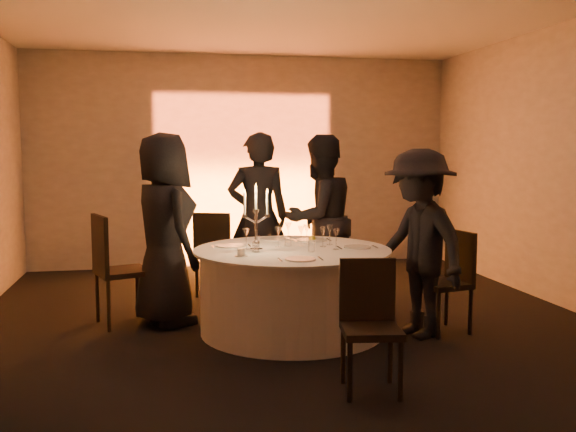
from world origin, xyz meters
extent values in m
plane|color=black|center=(0.00, 0.00, 0.00)|extent=(7.00, 7.00, 0.00)
plane|color=#A29D96|center=(0.00, 3.50, 1.50)|extent=(7.00, 0.00, 7.00)
plane|color=#A29D96|center=(0.00, -3.50, 1.50)|extent=(7.00, 0.00, 7.00)
cube|color=black|center=(0.00, 3.20, 0.05)|extent=(0.25, 0.12, 0.10)
cylinder|color=black|center=(0.00, 0.00, 0.01)|extent=(0.60, 0.60, 0.03)
cylinder|color=black|center=(0.00, 0.00, 0.38)|extent=(0.20, 0.20, 0.75)
cylinder|color=white|center=(0.00, 0.00, 0.38)|extent=(1.68, 1.68, 0.75)
cylinder|color=white|center=(0.00, 0.00, 0.76)|extent=(1.80, 1.80, 0.02)
cube|color=black|center=(-1.54, 0.55, 0.51)|extent=(0.59, 0.59, 0.05)
cube|color=black|center=(-1.74, 0.48, 0.80)|extent=(0.19, 0.45, 0.53)
cylinder|color=black|center=(-1.28, 0.43, 0.25)|extent=(0.04, 0.04, 0.50)
cylinder|color=black|center=(-1.42, 0.81, 0.25)|extent=(0.04, 0.04, 0.50)
cylinder|color=black|center=(-1.66, 0.30, 0.25)|extent=(0.04, 0.04, 0.50)
cylinder|color=black|center=(-1.79, 0.67, 0.25)|extent=(0.04, 0.04, 0.50)
cube|color=black|center=(-0.56, 1.65, 0.46)|extent=(0.54, 0.54, 0.05)
cube|color=black|center=(-0.62, 1.47, 0.72)|extent=(0.41, 0.17, 0.48)
cylinder|color=black|center=(-0.33, 1.76, 0.23)|extent=(0.04, 0.04, 0.45)
cylinder|color=black|center=(-0.67, 1.88, 0.23)|extent=(0.04, 0.04, 0.45)
cylinder|color=black|center=(-0.45, 1.42, 0.23)|extent=(0.04, 0.04, 0.45)
cylinder|color=black|center=(-0.79, 1.54, 0.23)|extent=(0.04, 0.04, 0.45)
cube|color=black|center=(0.65, 1.45, 0.41)|extent=(0.49, 0.49, 0.05)
cube|color=black|center=(0.72, 1.30, 0.64)|extent=(0.36, 0.19, 0.43)
cylinder|color=black|center=(0.73, 1.66, 0.20)|extent=(0.04, 0.04, 0.40)
cylinder|color=black|center=(0.44, 1.53, 0.20)|extent=(0.04, 0.04, 0.40)
cylinder|color=black|center=(0.86, 1.37, 0.20)|extent=(0.04, 0.04, 0.40)
cylinder|color=black|center=(0.57, 1.24, 0.20)|extent=(0.04, 0.04, 0.40)
cube|color=black|center=(1.35, -0.29, 0.45)|extent=(0.48, 0.48, 0.05)
cube|color=black|center=(1.53, -0.25, 0.70)|extent=(0.12, 0.41, 0.46)
cylinder|color=black|center=(1.14, -0.16, 0.22)|extent=(0.04, 0.04, 0.44)
cylinder|color=black|center=(1.22, -0.50, 0.22)|extent=(0.04, 0.04, 0.44)
cylinder|color=black|center=(1.48, -0.08, 0.22)|extent=(0.04, 0.04, 0.44)
cylinder|color=black|center=(1.56, -0.42, 0.22)|extent=(0.04, 0.04, 0.44)
cube|color=black|center=(0.24, -1.56, 0.43)|extent=(0.45, 0.45, 0.05)
cube|color=black|center=(0.26, -1.39, 0.68)|extent=(0.40, 0.10, 0.45)
cylinder|color=black|center=(0.04, -1.71, 0.21)|extent=(0.04, 0.04, 0.43)
cylinder|color=black|center=(0.38, -1.76, 0.21)|extent=(0.04, 0.04, 0.43)
cylinder|color=black|center=(0.09, -1.37, 0.21)|extent=(0.04, 0.04, 0.43)
cylinder|color=black|center=(0.43, -1.42, 0.21)|extent=(0.04, 0.04, 0.43)
imported|color=black|center=(-1.14, 0.51, 0.92)|extent=(0.90, 1.06, 1.83)
imported|color=black|center=(-0.12, 1.31, 0.93)|extent=(0.71, 0.50, 1.86)
imported|color=black|center=(0.52, 1.07, 0.92)|extent=(1.10, 1.01, 1.83)
imported|color=black|center=(1.08, -0.35, 0.84)|extent=(0.93, 1.23, 1.68)
cylinder|color=white|center=(-0.53, 0.24, 0.78)|extent=(0.28, 0.28, 0.01)
cube|color=silver|center=(-0.70, 0.24, 0.78)|extent=(0.01, 0.17, 0.01)
cube|color=silver|center=(-0.36, 0.24, 0.78)|extent=(0.02, 0.17, 0.01)
cylinder|color=white|center=(-0.07, 0.60, 0.78)|extent=(0.26, 0.26, 0.01)
cube|color=silver|center=(-0.24, 0.60, 0.78)|extent=(0.02, 0.17, 0.01)
cube|color=silver|center=(0.10, 0.60, 0.78)|extent=(0.01, 0.17, 0.01)
cylinder|color=white|center=(0.30, 0.46, 0.78)|extent=(0.30, 0.30, 0.01)
cube|color=silver|center=(0.13, 0.46, 0.78)|extent=(0.02, 0.17, 0.01)
cube|color=silver|center=(0.47, 0.46, 0.78)|extent=(0.02, 0.17, 0.01)
sphere|color=gold|center=(0.30, 0.46, 0.82)|extent=(0.07, 0.07, 0.07)
cylinder|color=white|center=(0.60, -0.06, 0.78)|extent=(0.25, 0.25, 0.01)
cube|color=silver|center=(0.43, -0.06, 0.78)|extent=(0.02, 0.17, 0.01)
cube|color=silver|center=(0.77, -0.06, 0.78)|extent=(0.01, 0.17, 0.01)
cylinder|color=white|center=(-0.05, -0.59, 0.78)|extent=(0.26, 0.26, 0.01)
cube|color=silver|center=(-0.22, -0.59, 0.78)|extent=(0.02, 0.17, 0.01)
cube|color=silver|center=(0.12, -0.59, 0.78)|extent=(0.02, 0.17, 0.01)
cylinder|color=white|center=(-0.51, -0.31, 0.77)|extent=(0.11, 0.11, 0.01)
cylinder|color=white|center=(-0.51, -0.31, 0.81)|extent=(0.07, 0.07, 0.06)
cylinder|color=silver|center=(-0.34, -0.05, 0.78)|extent=(0.12, 0.12, 0.02)
sphere|color=silver|center=(-0.34, -0.05, 0.84)|extent=(0.07, 0.07, 0.07)
cylinder|color=silver|center=(-0.34, -0.05, 0.96)|extent=(0.02, 0.02, 0.32)
cylinder|color=silver|center=(-0.34, -0.05, 1.13)|extent=(0.05, 0.05, 0.03)
cylinder|color=white|center=(-0.34, -0.05, 1.24)|extent=(0.02, 0.02, 0.21)
cone|color=orange|center=(-0.34, -0.05, 1.36)|extent=(0.02, 0.02, 0.03)
cylinder|color=silver|center=(-0.39, -0.05, 1.05)|extent=(0.11, 0.02, 0.08)
cylinder|color=silver|center=(-0.44, -0.05, 1.08)|extent=(0.05, 0.05, 0.03)
cylinder|color=white|center=(-0.44, -0.05, 1.19)|extent=(0.02, 0.02, 0.21)
cone|color=orange|center=(-0.44, -0.05, 1.31)|extent=(0.02, 0.02, 0.03)
cylinder|color=silver|center=(-0.29, -0.05, 1.05)|extent=(0.11, 0.02, 0.08)
cylinder|color=silver|center=(-0.24, -0.05, 1.08)|extent=(0.05, 0.05, 0.03)
cylinder|color=white|center=(-0.24, -0.05, 1.19)|extent=(0.02, 0.02, 0.21)
cone|color=orange|center=(-0.24, -0.05, 1.31)|extent=(0.02, 0.02, 0.03)
cylinder|color=silver|center=(0.05, 0.44, 0.77)|extent=(0.06, 0.06, 0.01)
cylinder|color=silver|center=(0.05, 0.44, 0.83)|extent=(0.01, 0.01, 0.10)
cone|color=silver|center=(0.05, 0.44, 0.92)|extent=(0.07, 0.07, 0.09)
cylinder|color=silver|center=(0.40, 0.16, 0.77)|extent=(0.06, 0.06, 0.01)
cylinder|color=silver|center=(0.40, 0.16, 0.83)|extent=(0.01, 0.01, 0.10)
cone|color=silver|center=(0.40, 0.16, 0.92)|extent=(0.07, 0.07, 0.09)
cylinder|color=silver|center=(0.19, 0.25, 0.77)|extent=(0.06, 0.06, 0.01)
cylinder|color=silver|center=(0.19, 0.25, 0.83)|extent=(0.01, 0.01, 0.10)
cone|color=silver|center=(0.19, 0.25, 0.92)|extent=(0.07, 0.07, 0.09)
cylinder|color=silver|center=(-0.11, 0.11, 0.77)|extent=(0.06, 0.06, 0.01)
cylinder|color=silver|center=(-0.11, 0.11, 0.83)|extent=(0.01, 0.01, 0.10)
cone|color=silver|center=(-0.11, 0.11, 0.92)|extent=(0.07, 0.07, 0.09)
cylinder|color=silver|center=(0.30, 0.06, 0.77)|extent=(0.06, 0.06, 0.01)
cylinder|color=silver|center=(0.30, 0.06, 0.83)|extent=(0.01, 0.01, 0.10)
cone|color=silver|center=(0.30, 0.06, 0.92)|extent=(0.07, 0.07, 0.09)
cylinder|color=silver|center=(0.11, 0.15, 0.77)|extent=(0.06, 0.06, 0.01)
cylinder|color=silver|center=(0.11, 0.15, 0.83)|extent=(0.01, 0.01, 0.10)
cone|color=silver|center=(0.11, 0.15, 0.92)|extent=(0.07, 0.07, 0.09)
cylinder|color=silver|center=(-0.42, 0.05, 0.77)|extent=(0.06, 0.06, 0.01)
cylinder|color=silver|center=(-0.42, 0.05, 0.83)|extent=(0.01, 0.01, 0.10)
cone|color=silver|center=(-0.42, 0.05, 0.92)|extent=(0.07, 0.07, 0.09)
cylinder|color=silver|center=(0.38, -0.12, 0.77)|extent=(0.06, 0.06, 0.01)
cylinder|color=silver|center=(0.38, -0.12, 0.83)|extent=(0.01, 0.01, 0.10)
cone|color=silver|center=(0.38, -0.12, 0.92)|extent=(0.07, 0.07, 0.09)
cylinder|color=silver|center=(0.13, -0.20, 0.82)|extent=(0.07, 0.07, 0.09)
cylinder|color=silver|center=(-0.35, -0.13, 0.82)|extent=(0.07, 0.07, 0.09)
cylinder|color=silver|center=(-0.01, 0.16, 0.82)|extent=(0.07, 0.07, 0.09)
camera|label=1|loc=(-1.15, -5.67, 1.68)|focal=40.00mm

